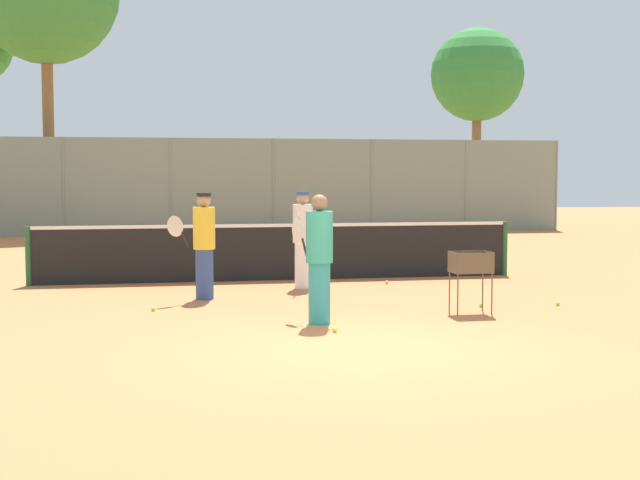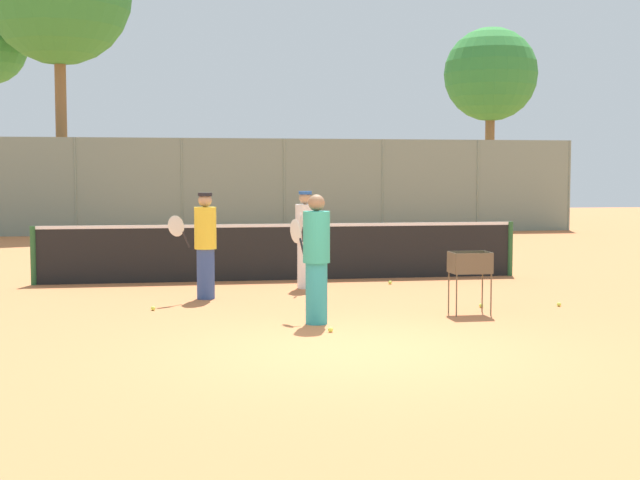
{
  "view_description": "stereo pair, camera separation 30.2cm",
  "coord_description": "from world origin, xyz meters",
  "px_view_note": "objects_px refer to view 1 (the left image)",
  "views": [
    {
      "loc": [
        -2.36,
        -9.78,
        2.01
      ],
      "look_at": [
        0.18,
        3.56,
        1.0
      ],
      "focal_mm": 50.0,
      "sensor_mm": 36.0,
      "label": 1
    },
    {
      "loc": [
        -2.07,
        -9.83,
        2.01
      ],
      "look_at": [
        0.18,
        3.56,
        1.0
      ],
      "focal_mm": 50.0,
      "sensor_mm": 36.0,
      "label": 2
    }
  ],
  "objects_px": {
    "ball_cart": "(471,267)",
    "tennis_net": "(278,251)",
    "player_red_cap": "(204,244)",
    "player_white_outfit": "(319,258)",
    "parked_car": "(314,210)",
    "player_yellow_shirt": "(303,238)"
  },
  "relations": [
    {
      "from": "ball_cart",
      "to": "tennis_net",
      "type": "bearing_deg",
      "value": 115.43
    },
    {
      "from": "tennis_net",
      "to": "player_red_cap",
      "type": "height_order",
      "value": "player_red_cap"
    },
    {
      "from": "tennis_net",
      "to": "player_red_cap",
      "type": "distance_m",
      "value": 2.79
    },
    {
      "from": "player_white_outfit",
      "to": "ball_cart",
      "type": "bearing_deg",
      "value": -102.17
    },
    {
      "from": "player_red_cap",
      "to": "tennis_net",
      "type": "bearing_deg",
      "value": -153.36
    },
    {
      "from": "tennis_net",
      "to": "player_white_outfit",
      "type": "height_order",
      "value": "player_white_outfit"
    },
    {
      "from": "ball_cart",
      "to": "player_white_outfit",
      "type": "bearing_deg",
      "value": -169.1
    },
    {
      "from": "tennis_net",
      "to": "parked_car",
      "type": "height_order",
      "value": "parked_car"
    },
    {
      "from": "parked_car",
      "to": "ball_cart",
      "type": "bearing_deg",
      "value": -94.28
    },
    {
      "from": "player_white_outfit",
      "to": "player_yellow_shirt",
      "type": "xyz_separation_m",
      "value": [
        0.41,
        3.71,
        -0.01
      ]
    },
    {
      "from": "player_white_outfit",
      "to": "player_red_cap",
      "type": "bearing_deg",
      "value": 4.29
    },
    {
      "from": "player_white_outfit",
      "to": "player_yellow_shirt",
      "type": "bearing_deg",
      "value": -29.41
    },
    {
      "from": "player_red_cap",
      "to": "player_yellow_shirt",
      "type": "distance_m",
      "value": 2.07
    },
    {
      "from": "player_red_cap",
      "to": "parked_car",
      "type": "relative_size",
      "value": 0.41
    },
    {
      "from": "player_yellow_shirt",
      "to": "parked_car",
      "type": "bearing_deg",
      "value": -174.88
    },
    {
      "from": "parked_car",
      "to": "player_red_cap",
      "type": "bearing_deg",
      "value": -105.62
    },
    {
      "from": "player_red_cap",
      "to": "parked_car",
      "type": "distance_m",
      "value": 19.55
    },
    {
      "from": "player_red_cap",
      "to": "ball_cart",
      "type": "height_order",
      "value": "player_red_cap"
    },
    {
      "from": "ball_cart",
      "to": "parked_car",
      "type": "distance_m",
      "value": 21.1
    },
    {
      "from": "player_red_cap",
      "to": "player_yellow_shirt",
      "type": "xyz_separation_m",
      "value": [
        1.79,
        1.05,
        -0.0
      ]
    },
    {
      "from": "tennis_net",
      "to": "player_white_outfit",
      "type": "bearing_deg",
      "value": -91.86
    },
    {
      "from": "player_yellow_shirt",
      "to": "parked_car",
      "type": "height_order",
      "value": "player_yellow_shirt"
    }
  ]
}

